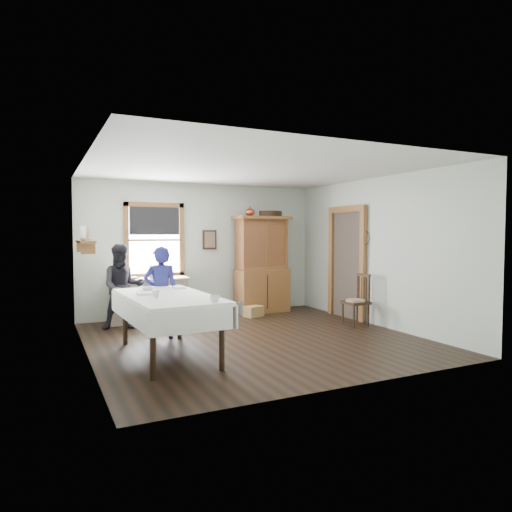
% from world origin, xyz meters
% --- Properties ---
extents(room, '(5.01, 5.01, 2.70)m').
position_xyz_m(room, '(0.00, 0.00, 1.35)').
color(room, black).
rests_on(room, ground).
extents(window, '(1.18, 0.07, 1.48)m').
position_xyz_m(window, '(-1.00, 2.46, 1.64)').
color(window, white).
rests_on(window, room).
extents(doorway, '(0.09, 1.14, 2.22)m').
position_xyz_m(doorway, '(2.46, 0.85, 1.16)').
color(doorway, '#42372F').
rests_on(doorway, room).
extents(wall_shelf, '(0.24, 1.00, 0.44)m').
position_xyz_m(wall_shelf, '(-2.37, 1.54, 1.57)').
color(wall_shelf, brown).
rests_on(wall_shelf, room).
extents(framed_picture, '(0.30, 0.04, 0.40)m').
position_xyz_m(framed_picture, '(0.15, 2.46, 1.55)').
color(framed_picture, black).
rests_on(framed_picture, room).
extents(rug_beater, '(0.01, 0.27, 0.27)m').
position_xyz_m(rug_beater, '(2.45, 0.30, 1.72)').
color(rug_beater, black).
rests_on(rug_beater, room).
extents(work_counter, '(1.50, 0.67, 0.84)m').
position_xyz_m(work_counter, '(-1.20, 2.14, 0.42)').
color(work_counter, tan).
rests_on(work_counter, room).
extents(china_hutch, '(1.22, 0.62, 2.04)m').
position_xyz_m(china_hutch, '(1.22, 2.16, 1.02)').
color(china_hutch, brown).
rests_on(china_hutch, room).
extents(dining_table, '(1.22, 2.18, 0.85)m').
position_xyz_m(dining_table, '(-1.49, -0.41, 0.42)').
color(dining_table, white).
rests_on(dining_table, room).
extents(spindle_chair, '(0.45, 0.45, 0.96)m').
position_xyz_m(spindle_chair, '(2.09, 0.10, 0.48)').
color(spindle_chair, black).
rests_on(spindle_chair, room).
extents(pail, '(0.32, 0.32, 0.27)m').
position_xyz_m(pail, '(0.73, 2.01, 0.13)').
color(pail, gray).
rests_on(pail, room).
extents(wicker_basket, '(0.43, 0.36, 0.21)m').
position_xyz_m(wicker_basket, '(0.82, 1.74, 0.11)').
color(wicker_basket, olive).
rests_on(wicker_basket, room).
extents(woman_blue, '(0.55, 0.41, 1.37)m').
position_xyz_m(woman_blue, '(-1.33, 0.66, 0.69)').
color(woman_blue, navy).
rests_on(woman_blue, room).
extents(figure_dark, '(0.72, 0.58, 1.39)m').
position_xyz_m(figure_dark, '(-1.76, 1.65, 0.69)').
color(figure_dark, black).
rests_on(figure_dark, room).
extents(table_cup_a, '(0.13, 0.13, 0.09)m').
position_xyz_m(table_cup_a, '(-1.14, -1.29, 0.90)').
color(table_cup_a, white).
rests_on(table_cup_a, dining_table).
extents(table_cup_b, '(0.10, 0.10, 0.09)m').
position_xyz_m(table_cup_b, '(-1.70, -0.60, 0.89)').
color(table_cup_b, white).
rests_on(table_cup_b, dining_table).
extents(table_bowl, '(0.24, 0.24, 0.05)m').
position_xyz_m(table_bowl, '(-1.64, 0.24, 0.88)').
color(table_bowl, white).
rests_on(table_bowl, dining_table).
extents(counter_book, '(0.21, 0.26, 0.02)m').
position_xyz_m(counter_book, '(-1.62, 2.14, 0.85)').
color(counter_book, brown).
rests_on(counter_book, work_counter).
extents(counter_bowl, '(0.26, 0.26, 0.07)m').
position_xyz_m(counter_bowl, '(-1.75, 2.17, 0.87)').
color(counter_bowl, white).
rests_on(counter_bowl, work_counter).
extents(shelf_bowl, '(0.22, 0.22, 0.05)m').
position_xyz_m(shelf_bowl, '(-2.37, 1.55, 1.60)').
color(shelf_bowl, white).
rests_on(shelf_bowl, wall_shelf).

